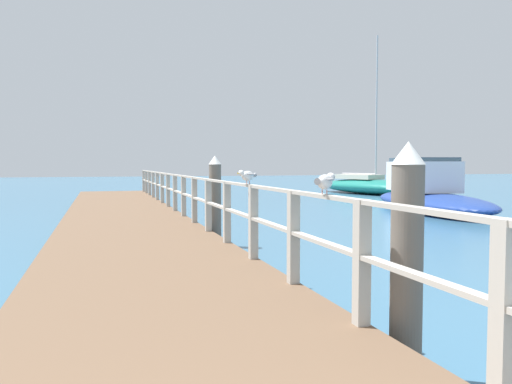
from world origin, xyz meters
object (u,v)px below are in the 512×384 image
Objects in this scene: seagull_background at (247,175)px; boat_1 at (428,193)px; dock_piling_far at (215,201)px; boat_3 at (370,186)px; seagull_foreground at (325,181)px; dock_piling_near at (407,261)px.

boat_1 is (10.59, 10.05, -1.01)m from seagull_background.
dock_piling_far is 0.21× the size of boat_3.
boat_1 is (10.20, 6.07, -0.34)m from dock_piling_far.
seagull_background is at bearing 135.33° from seagull_foreground.
seagull_foreground is 0.04× the size of boat_1.
seagull_foreground is at bearing 44.85° from boat_3.
boat_1 is (10.20, 13.68, -0.34)m from dock_piling_near.
boat_3 is (13.89, 24.72, -0.53)m from dock_piling_near.
dock_piling_far is (0.00, 7.60, 0.00)m from dock_piling_near.
boat_3 reaches higher than seagull_background.
dock_piling_far is at bearing 131.90° from seagull_foreground.
seagull_foreground is 0.04× the size of boat_3.
dock_piling_near is at bearing -90.00° from dock_piling_far.
boat_1 reaches higher than dock_piling_near.
seagull_foreground is 0.94× the size of seagull_background.
seagull_background is at bearing 96.09° from dock_piling_near.
dock_piling_near is 5.68× the size of seagull_foreground.
boat_3 is at bearing 60.68° from dock_piling_near.
boat_1 is at bearing 57.28° from boat_3.
boat_1 reaches higher than seagull_foreground.
dock_piling_far is at bearing 36.67° from boat_3.
seagull_foreground is at bearing 113.28° from dock_piling_near.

